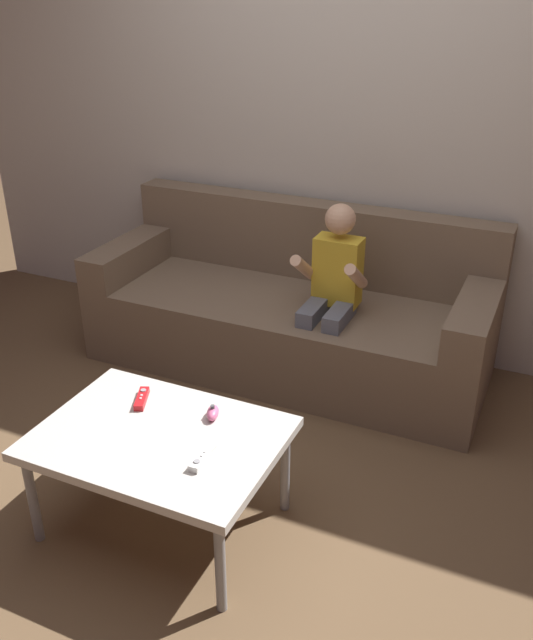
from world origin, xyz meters
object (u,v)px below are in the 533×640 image
at_px(coffee_table, 159,443).
at_px(couch, 292,313).
at_px(person_seated_on_couch, 331,290).
at_px(nunchuk_pink, 213,413).
at_px(game_remote_red_near_edge, 142,399).
at_px(game_remote_white_far_corner, 202,458).

bearing_deg(coffee_table, couch, 92.02).
bearing_deg(person_seated_on_couch, coffee_table, -100.74).
height_order(couch, nunchuk_pink, couch).
bearing_deg(nunchuk_pink, couch, 98.36).
distance_m(person_seated_on_couch, game_remote_red_near_edge, 1.11).
relative_size(couch, coffee_table, 2.38).
relative_size(coffee_table, game_remote_red_near_edge, 6.06).
xyz_separation_m(person_seated_on_couch, game_remote_white_far_corner, (-0.01, -1.26, -0.11)).
relative_size(couch, person_seated_on_couch, 2.19).
xyz_separation_m(couch, game_remote_red_near_edge, (-0.13, -1.21, 0.14)).
height_order(nunchuk_pink, game_remote_white_far_corner, nunchuk_pink).
distance_m(nunchuk_pink, game_remote_white_far_corner, 0.26).
height_order(coffee_table, game_remote_white_far_corner, game_remote_white_far_corner).
xyz_separation_m(coffee_table, nunchuk_pink, (0.13, 0.18, 0.06)).
bearing_deg(person_seated_on_couch, nunchuk_pink, -95.57).
height_order(couch, person_seated_on_couch, person_seated_on_couch).
bearing_deg(person_seated_on_couch, game_remote_red_near_edge, -111.17).
relative_size(couch, nunchuk_pink, 20.70).
distance_m(person_seated_on_couch, game_remote_white_far_corner, 1.26).
xyz_separation_m(person_seated_on_couch, game_remote_red_near_edge, (-0.40, -1.03, -0.11)).
height_order(game_remote_red_near_edge, game_remote_white_far_corner, same).
bearing_deg(coffee_table, game_remote_red_near_edge, 137.99).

